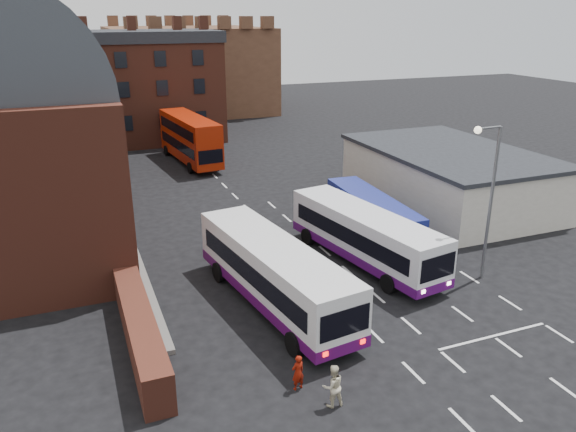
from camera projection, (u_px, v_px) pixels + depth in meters
name	position (u px, v px, depth m)	size (l,w,h in m)	color
ground	(366.00, 326.00, 26.78)	(180.00, 180.00, 0.00)	black
railway_station	(9.00, 116.00, 37.06)	(12.00, 28.00, 16.00)	#602B1E
forecourt_wall	(140.00, 331.00, 24.65)	(1.20, 10.00, 1.80)	#602B1E
cream_building	(448.00, 176.00, 43.49)	(10.40, 16.40, 4.25)	beige
brick_terrace	(119.00, 93.00, 62.92)	(22.00, 10.00, 11.00)	brown
castle_keep	(187.00, 69.00, 84.39)	(22.00, 22.00, 12.00)	brown
bus_white_outbound	(274.00, 270.00, 28.00)	(4.45, 12.50, 3.34)	white
bus_white_inbound	(365.00, 233.00, 32.91)	(4.54, 11.89, 3.17)	white
bus_blue	(372.00, 213.00, 37.06)	(2.87, 10.01, 2.70)	navy
bus_red_double	(190.00, 139.00, 54.86)	(3.80, 11.70, 4.60)	#9D1D06
street_lamp	(488.00, 189.00, 29.73)	(1.78, 0.39, 8.71)	slate
pedestrian_red	(298.00, 372.00, 22.04)	(0.56, 0.37, 1.53)	maroon
pedestrian_beige	(333.00, 386.00, 21.07)	(0.85, 0.66, 1.74)	beige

